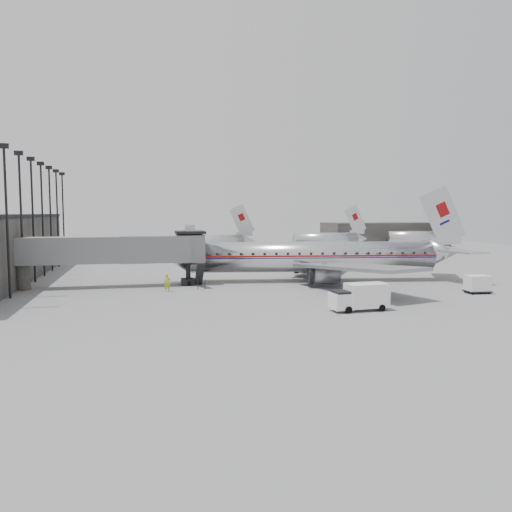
{
  "coord_description": "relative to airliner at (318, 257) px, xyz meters",
  "views": [
    {
      "loc": [
        -14.45,
        -55.39,
        8.54
      ],
      "look_at": [
        -0.93,
        4.15,
        3.2
      ],
      "focal_mm": 35.0,
      "sensor_mm": 36.0,
      "label": 1
    }
  ],
  "objects": [
    {
      "name": "ground",
      "position": [
        -6.75,
        -3.23,
        -3.03
      ],
      "size": [
        160.0,
        160.0,
        0.0
      ],
      "primitive_type": "plane",
      "color": "slate",
      "rests_on": "ground"
    },
    {
      "name": "hangar",
      "position": [
        38.25,
        56.77,
        -0.03
      ],
      "size": [
        30.0,
        12.0,
        6.0
      ],
      "primitive_type": "cube",
      "color": "#33312F",
      "rests_on": "ground"
    },
    {
      "name": "apron_line",
      "position": [
        -3.75,
        2.77,
        -3.02
      ],
      "size": [
        60.0,
        0.15,
        0.01
      ],
      "primitive_type": "cube",
      "rotation": [
        0.0,
        0.0,
        1.57
      ],
      "color": "gold",
      "rests_on": "ground"
    },
    {
      "name": "jet_bridge",
      "position": [
        -23.41,
        0.44,
        1.15
      ],
      "size": [
        21.0,
        6.2,
        7.1
      ],
      "color": "#595C5E",
      "rests_on": "ground"
    },
    {
      "name": "floodlight_masts",
      "position": [
        -34.25,
        9.77,
        5.34
      ],
      "size": [
        0.9,
        42.25,
        15.25
      ],
      "color": "black",
      "rests_on": "ground"
    },
    {
      "name": "distant_aircraft_near",
      "position": [
        -8.54,
        38.77,
        -0.29
      ],
      "size": [
        16.39,
        3.2,
        10.26
      ],
      "color": "silver",
      "rests_on": "ground"
    },
    {
      "name": "distant_aircraft_mid",
      "position": [
        17.46,
        42.77,
        -0.29
      ],
      "size": [
        16.39,
        3.2,
        10.26
      ],
      "color": "silver",
      "rests_on": "ground"
    },
    {
      "name": "distant_aircraft_far",
      "position": [
        41.46,
        46.77,
        -0.29
      ],
      "size": [
        16.39,
        3.2,
        10.26
      ],
      "color": "silver",
      "rests_on": "ground"
    },
    {
      "name": "airliner",
      "position": [
        0.0,
        0.0,
        0.0
      ],
      "size": [
        37.87,
        34.85,
        12.03
      ],
      "rotation": [
        0.0,
        0.0,
        -0.15
      ],
      "color": "silver",
      "rests_on": "ground"
    },
    {
      "name": "service_van",
      "position": [
        -2.89,
        -18.8,
        -1.78
      ],
      "size": [
        5.14,
        2.24,
        2.37
      ],
      "rotation": [
        0.0,
        0.0,
        0.06
      ],
      "color": "white",
      "rests_on": "ground"
    },
    {
      "name": "baggage_cart_navy",
      "position": [
        -0.75,
        -13.23,
        -2.25
      ],
      "size": [
        1.93,
        1.51,
        1.46
      ],
      "rotation": [
        0.0,
        0.0,
        0.05
      ],
      "color": "black",
      "rests_on": "ground"
    },
    {
      "name": "baggage_cart_white",
      "position": [
        13.3,
        -12.78,
        -2.02
      ],
      "size": [
        2.59,
        2.07,
        1.9
      ],
      "rotation": [
        0.0,
        0.0,
        -0.1
      ],
      "color": "white",
      "rests_on": "ground"
    },
    {
      "name": "ramp_worker",
      "position": [
        -18.75,
        -4.67,
        -2.05
      ],
      "size": [
        0.73,
        0.5,
        1.95
      ],
      "primitive_type": "imported",
      "rotation": [
        0.0,
        0.0,
        0.05
      ],
      "color": "#9DBD16",
      "rests_on": "ground"
    }
  ]
}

